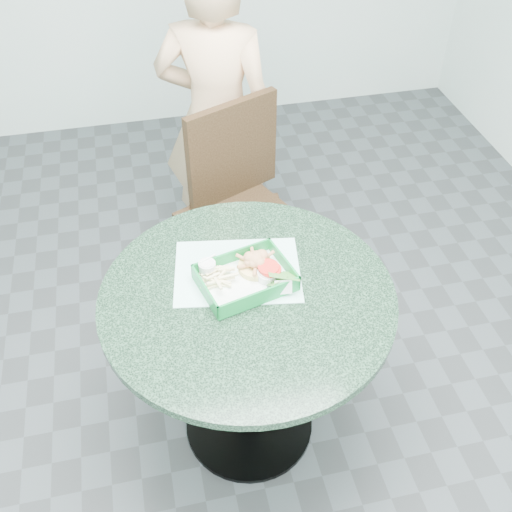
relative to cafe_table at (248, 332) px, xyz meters
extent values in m
cube|color=#303335|center=(0.00, 0.00, -0.58)|extent=(4.00, 5.00, 0.02)
cylinder|color=black|center=(0.00, 0.00, -0.57)|extent=(0.51, 0.51, 0.02)
cylinder|color=black|center=(0.00, 0.00, -0.20)|extent=(0.09, 0.09, 0.70)
cylinder|color=black|center=(0.00, 0.00, 0.15)|extent=(0.95, 0.95, 0.03)
cube|color=#3E2919|center=(0.13, 0.72, -0.13)|extent=(0.45, 0.45, 0.04)
cube|color=#3E2919|center=(0.13, 0.92, 0.12)|extent=(0.45, 0.04, 0.46)
cube|color=#3E2919|center=(-0.07, 0.52, -0.37)|extent=(0.04, 0.04, 0.43)
cube|color=#3E2919|center=(0.32, 0.52, -0.37)|extent=(0.04, 0.04, 0.43)
cube|color=#3E2919|center=(-0.07, 0.91, -0.37)|extent=(0.04, 0.04, 0.43)
cube|color=#3E2919|center=(0.32, 0.91, -0.37)|extent=(0.04, 0.04, 0.43)
imported|color=tan|center=(0.10, 1.11, 0.17)|extent=(0.64, 0.54, 1.50)
cube|color=#A9E8DF|center=(-0.01, 0.10, 0.17)|extent=(0.45, 0.37, 0.00)
cube|color=#0E7931|center=(0.00, 0.04, 0.18)|extent=(0.29, 0.21, 0.01)
cube|color=white|center=(0.00, 0.04, 0.18)|extent=(0.27, 0.20, 0.00)
cube|color=#0E7931|center=(0.00, 0.14, 0.21)|extent=(0.29, 0.01, 0.05)
cube|color=#0E7931|center=(0.00, -0.06, 0.21)|extent=(0.29, 0.01, 0.05)
cube|color=#0E7931|center=(0.14, 0.04, 0.21)|extent=(0.01, 0.21, 0.05)
cube|color=#0E7931|center=(-0.14, 0.04, 0.21)|extent=(0.01, 0.21, 0.05)
cylinder|color=tan|center=(0.06, 0.07, 0.20)|extent=(0.12, 0.12, 0.02)
cylinder|color=silver|center=(-0.09, 0.13, 0.22)|extent=(0.06, 0.06, 0.03)
cylinder|color=silver|center=(-0.09, 0.13, 0.23)|extent=(0.05, 0.05, 0.00)
cylinder|color=white|center=(0.08, 0.02, 0.20)|extent=(0.08, 0.08, 0.03)
torus|color=white|center=(0.08, 0.02, 0.22)|extent=(0.08, 0.08, 0.01)
cylinder|color=red|center=(0.08, 0.02, 0.23)|extent=(0.07, 0.07, 0.01)
camera|label=1|loc=(-0.26, -1.28, 1.57)|focal=42.00mm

